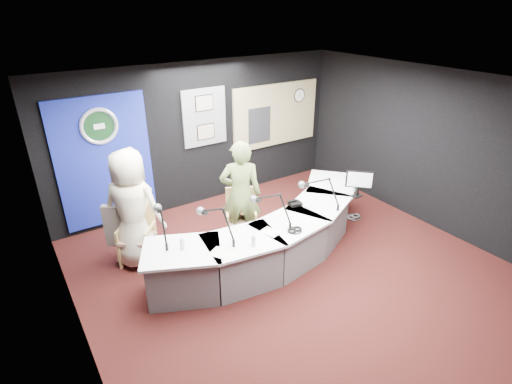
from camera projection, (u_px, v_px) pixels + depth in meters
ground at (295, 272)px, 6.15m from camera, size 6.00×6.00×0.00m
ceiling at (305, 88)px, 4.93m from camera, size 6.00×6.00×0.02m
wall_back at (203, 135)px, 7.79m from camera, size 6.00×0.02×2.80m
wall_left at (70, 260)px, 4.05m from camera, size 0.02×6.00×2.80m
wall_right at (432, 150)px, 7.03m from camera, size 0.02×6.00×2.80m
broadcast_desk at (272, 236)px, 6.38m from camera, size 4.50×1.90×0.75m
backdrop_panel at (105, 162)px, 6.89m from camera, size 1.60×0.05×2.30m
agency_seal at (99, 126)px, 6.58m from camera, size 0.63×0.07×0.63m
seal_center at (99, 126)px, 6.58m from camera, size 0.48×0.01×0.48m
pinboard at (205, 117)px, 7.64m from camera, size 0.90×0.04×1.10m
framed_photo_upper at (204, 103)px, 7.50m from camera, size 0.34×0.02×0.27m
framed_photo_lower at (206, 132)px, 7.74m from camera, size 0.34×0.02×0.27m
booth_window_frame at (276, 115)px, 8.58m from camera, size 2.12×0.06×1.32m
booth_glow at (276, 115)px, 8.57m from camera, size 2.00×0.02×1.20m
equipment_rack at (259, 125)px, 8.40m from camera, size 0.55×0.02×0.75m
wall_clock at (299, 95)px, 8.70m from camera, size 0.28×0.01×0.28m
armchair_left at (137, 236)px, 6.18m from camera, size 0.76×0.76×0.96m
armchair_right at (241, 216)px, 6.66m from camera, size 0.79×0.79×1.05m
draped_jacket at (120, 226)px, 6.18m from camera, size 0.45×0.39×0.70m
person_man at (133, 209)px, 5.97m from camera, size 1.09×1.09×1.90m
person_woman at (241, 195)px, 6.49m from camera, size 0.80×0.72×1.84m
computer_monitor at (359, 179)px, 6.69m from camera, size 0.36×0.36×0.33m
desk_phone at (295, 203)px, 6.53m from camera, size 0.22×0.18×0.05m
headphones_near at (354, 217)px, 6.14m from camera, size 0.24×0.24×0.04m
headphones_far at (295, 230)px, 5.80m from camera, size 0.23×0.23×0.04m
paper_stack at (223, 253)px, 5.29m from camera, size 0.36×0.39×0.00m
notepad at (270, 232)px, 5.78m from camera, size 0.25×0.31×0.00m
boom_mic_a at (161, 220)px, 5.49m from camera, size 0.25×0.73×0.60m
boom_mic_b at (216, 220)px, 5.49m from camera, size 0.31×0.71×0.60m
boom_mic_c at (272, 206)px, 5.86m from camera, size 0.40×0.68×0.60m
boom_mic_d at (320, 190)px, 6.35m from camera, size 0.45×0.64×0.60m
water_bottles at (289, 217)px, 5.98m from camera, size 3.31×0.54×0.18m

